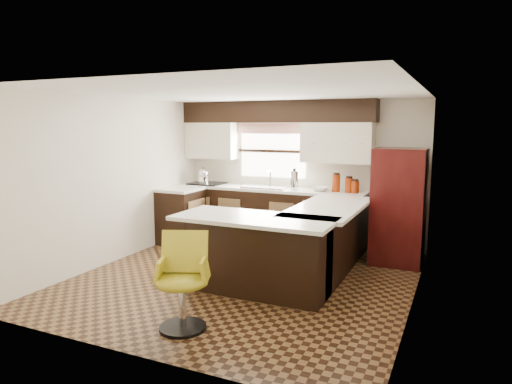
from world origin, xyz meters
The scene contains 30 objects.
floor centered at (0.00, 0.00, 0.00)m, with size 4.40×4.40×0.00m, color #49301A.
ceiling centered at (0.00, 0.00, 2.40)m, with size 4.40×4.40×0.00m, color silver.
wall_back centered at (0.00, 2.20, 1.20)m, with size 4.40×4.40×0.00m, color beige.
wall_front centered at (0.00, -2.20, 1.20)m, with size 4.40×4.40×0.00m, color beige.
wall_left centered at (-2.10, 0.00, 1.20)m, with size 4.40×4.40×0.00m, color beige.
wall_right centered at (2.10, 0.00, 1.20)m, with size 4.40×4.40×0.00m, color beige.
base_cab_back centered at (-0.45, 1.90, 0.45)m, with size 3.30×0.60×0.90m, color black.
base_cab_left centered at (-1.80, 1.25, 0.45)m, with size 0.60×0.70×0.90m, color black.
counter_back centered at (-0.45, 1.90, 0.92)m, with size 3.30×0.60×0.04m, color silver.
counter_left centered at (-1.80, 1.25, 0.92)m, with size 0.60×0.70×0.04m, color silver.
soffit centered at (-0.40, 2.03, 2.22)m, with size 3.40×0.35×0.36m, color black.
upper_cab_left centered at (-1.62, 2.03, 1.72)m, with size 0.94×0.35×0.64m, color beige.
upper_cab_right centered at (0.68, 2.03, 1.72)m, with size 1.14×0.35×0.64m, color beige.
window_pane centered at (-0.50, 2.18, 1.55)m, with size 1.20×0.02×0.90m, color white.
valance centered at (-0.50, 2.14, 1.94)m, with size 1.30×0.06×0.18m, color #D19B93.
sink centered at (-0.50, 1.88, 0.96)m, with size 0.75×0.45×0.03m, color #B2B2B7.
dishwasher centered at (0.55, 1.61, 0.43)m, with size 0.58×0.03×0.78m, color black.
cooktop centered at (-1.65, 1.88, 0.96)m, with size 0.58×0.50×0.03m, color black.
peninsula_long centered at (0.90, 0.62, 0.45)m, with size 0.60×1.95×0.90m, color black.
peninsula_return centered at (0.38, -0.35, 0.45)m, with size 1.65×0.60×0.90m, color black.
counter_pen_long centered at (0.95, 0.62, 0.92)m, with size 0.84×1.95×0.04m, color silver.
counter_pen_return centered at (0.35, -0.44, 0.92)m, with size 1.89×0.84×0.04m, color silver.
refrigerator centered at (1.72, 1.58, 0.84)m, with size 0.72×0.69×1.68m, color #370A09.
bar_chair centered at (0.10, -1.58, 0.48)m, with size 0.51×0.51×0.95m, color gold, non-canonical shape.
kettle centered at (-1.72, 1.88, 1.11)m, with size 0.20×0.20×0.27m, color silver, non-canonical shape.
percolator centered at (0.01, 1.90, 1.10)m, with size 0.14×0.14×0.31m, color silver.
mixing_bowl centered at (0.44, 1.90, 0.98)m, with size 0.29×0.29×0.07m, color white.
canister_large centered at (0.71, 1.92, 1.08)m, with size 0.12×0.12×0.27m, color maroon.
canister_med centered at (0.91, 1.92, 1.06)m, with size 0.12×0.12×0.23m, color maroon.
canister_small centered at (1.01, 1.92, 1.04)m, with size 0.13×0.13×0.19m, color maroon.
Camera 1 is at (2.53, -5.17, 2.01)m, focal length 32.00 mm.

